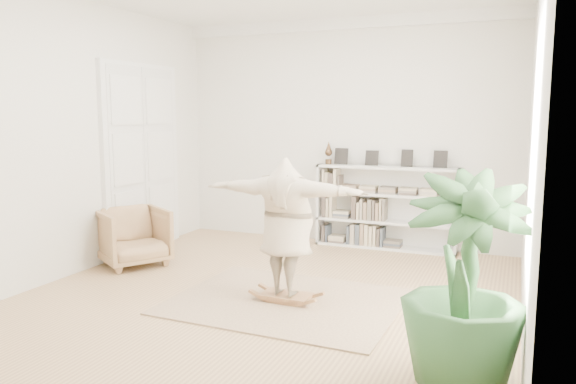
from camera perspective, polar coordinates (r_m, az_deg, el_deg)
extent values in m
plane|color=#9A734F|center=(6.70, -2.03, -10.44)|extent=(6.00, 6.00, 0.00)
plane|color=silver|center=(9.17, 5.74, 6.00)|extent=(5.50, 0.00, 5.50)
plane|color=silver|center=(3.84, -21.03, 2.65)|extent=(5.50, 0.00, 5.50)
plane|color=silver|center=(7.91, -20.63, 5.20)|extent=(0.00, 6.00, 6.00)
plane|color=silver|center=(5.79, 23.58, 4.17)|extent=(0.00, 6.00, 6.00)
cube|color=white|center=(9.21, 5.79, 16.68)|extent=(5.50, 0.12, 0.18)
cube|color=white|center=(8.90, -14.61, 3.14)|extent=(0.08, 1.78, 2.92)
cube|color=silver|center=(8.57, -16.11, 2.91)|extent=(0.06, 0.78, 2.80)
cube|color=silver|center=(9.21, -13.01, 3.35)|extent=(0.06, 0.78, 2.80)
cube|color=silver|center=(9.20, 3.32, -1.16)|extent=(0.04, 0.35, 1.30)
cube|color=silver|center=(8.75, 16.82, -1.99)|extent=(0.04, 0.35, 1.30)
cube|color=silver|center=(9.06, 10.11, -1.42)|extent=(2.20, 0.04, 1.30)
cube|color=silver|center=(9.04, 9.80, -5.52)|extent=(2.20, 0.35, 0.04)
cube|color=silver|center=(8.95, 9.86, -2.96)|extent=(2.20, 0.35, 0.04)
cube|color=silver|center=(8.88, 9.93, -0.24)|extent=(2.20, 0.35, 0.04)
cube|color=silver|center=(8.83, 10.00, 2.46)|extent=(2.20, 0.35, 0.04)
cube|color=black|center=(9.05, 5.44, 3.57)|extent=(0.18, 0.07, 0.24)
cube|color=black|center=(8.92, 8.52, 3.45)|extent=(0.18, 0.07, 0.24)
cube|color=black|center=(8.81, 12.00, 3.31)|extent=(0.18, 0.07, 0.24)
cube|color=black|center=(8.73, 15.23, 3.16)|extent=(0.18, 0.07, 0.24)
imported|color=tan|center=(8.17, -15.44, -4.40)|extent=(1.21, 1.20, 0.80)
cube|color=tan|center=(6.46, -0.17, -11.05)|extent=(2.55, 2.07, 0.02)
cube|color=brown|center=(6.44, -0.17, -10.45)|extent=(0.57, 0.35, 0.03)
cube|color=brown|center=(6.45, -0.17, -10.78)|extent=(0.38, 0.07, 0.04)
cube|color=brown|center=(6.45, -0.17, -10.78)|extent=(0.38, 0.07, 0.04)
cube|color=brown|center=(6.44, -0.17, -10.45)|extent=(0.22, 0.06, 0.11)
cube|color=brown|center=(6.44, -0.17, -10.45)|extent=(0.22, 0.06, 0.11)
imported|color=#BAA78C|center=(6.22, -0.17, -3.20)|extent=(1.91, 0.57, 1.54)
imported|color=#2C572B|center=(4.54, 17.44, -8.69)|extent=(1.14, 1.14, 1.69)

